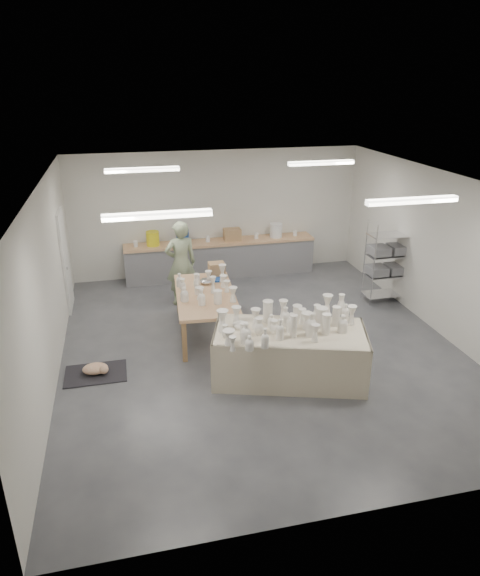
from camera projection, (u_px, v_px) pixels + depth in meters
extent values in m
plane|color=#424449|center=(260.00, 346.00, 9.39)|extent=(8.00, 8.00, 0.00)
cube|color=white|center=(262.00, 183.00, 8.25)|extent=(7.00, 8.00, 0.02)
cube|color=silver|center=(217.00, 213.00, 12.42)|extent=(7.00, 0.02, 3.00)
cube|color=silver|center=(365.00, 403.00, 5.22)|extent=(7.00, 0.02, 3.00)
cube|color=silver|center=(47.00, 287.00, 8.08)|extent=(0.02, 8.00, 3.00)
cube|color=silver|center=(442.00, 255.00, 9.56)|extent=(0.02, 8.00, 3.00)
cube|color=white|center=(66.00, 260.00, 10.60)|extent=(0.05, 0.90, 2.10)
cube|color=white|center=(158.00, 215.00, 6.54)|extent=(1.40, 0.12, 0.08)
cube|color=white|center=(412.00, 201.00, 7.30)|extent=(1.40, 0.12, 0.08)
cube|color=white|center=(142.00, 170.00, 9.69)|extent=(1.40, 0.12, 0.08)
cube|color=white|center=(321.00, 163.00, 10.44)|extent=(1.40, 0.12, 0.08)
cube|color=tan|center=(220.00, 242.00, 12.37)|extent=(4.60, 0.60, 0.06)
cube|color=slate|center=(220.00, 260.00, 12.54)|extent=(4.60, 0.55, 0.84)
cylinder|color=yellow|center=(153.00, 239.00, 11.96)|extent=(0.30, 0.30, 0.34)
cylinder|color=#1B4595|center=(183.00, 237.00, 12.10)|extent=(0.30, 0.30, 0.34)
cylinder|color=white|center=(276.00, 230.00, 12.59)|extent=(0.30, 0.30, 0.34)
cube|color=#966848|center=(232.00, 234.00, 12.37)|extent=(0.40, 0.30, 0.28)
cylinder|color=white|center=(136.00, 244.00, 11.91)|extent=(0.10, 0.10, 0.14)
cylinder|color=white|center=(208.00, 239.00, 12.27)|extent=(0.10, 0.10, 0.14)
cylinder|color=white|center=(256.00, 236.00, 12.52)|extent=(0.10, 0.10, 0.14)
cylinder|color=white|center=(295.00, 233.00, 12.73)|extent=(0.10, 0.10, 0.14)
cylinder|color=silver|center=(374.00, 267.00, 10.70)|extent=(0.02, 0.02, 1.80)
cylinder|color=silver|center=(410.00, 263.00, 10.87)|extent=(0.02, 0.02, 1.80)
cylinder|color=silver|center=(365.00, 260.00, 11.09)|extent=(0.02, 0.02, 1.80)
cylinder|color=silver|center=(400.00, 257.00, 11.27)|extent=(0.02, 0.02, 1.80)
cube|color=silver|center=(383.00, 294.00, 11.27)|extent=(0.88, 0.48, 0.02)
cube|color=silver|center=(386.00, 275.00, 11.10)|extent=(0.88, 0.48, 0.02)
cube|color=silver|center=(388.00, 255.00, 10.92)|extent=(0.88, 0.48, 0.02)
cube|color=silver|center=(390.00, 235.00, 10.75)|extent=(0.88, 0.48, 0.02)
cube|color=slate|center=(377.00, 270.00, 11.00)|extent=(0.38, 0.42, 0.18)
cube|color=slate|center=(396.00, 269.00, 11.10)|extent=(0.38, 0.42, 0.18)
cube|color=slate|center=(379.00, 250.00, 10.83)|extent=(0.38, 0.42, 0.18)
cube|color=slate|center=(398.00, 249.00, 10.92)|extent=(0.38, 0.42, 0.18)
cube|color=olive|center=(289.00, 357.00, 8.29)|extent=(2.34, 1.57, 0.75)
cube|color=beige|center=(290.00, 332.00, 8.12)|extent=(2.64, 1.80, 0.03)
cube|color=beige|center=(301.00, 372.00, 7.78)|extent=(2.31, 0.74, 0.85)
cube|color=beige|center=(279.00, 339.00, 8.77)|extent=(2.31, 0.74, 0.85)
cube|color=tan|center=(206.00, 295.00, 9.60)|extent=(1.24, 2.24, 0.06)
cube|color=olive|center=(189.00, 342.00, 8.74)|extent=(0.08, 0.08, 0.75)
cube|color=olive|center=(243.00, 336.00, 8.94)|extent=(0.08, 0.08, 0.75)
cube|color=olive|center=(175.00, 296.00, 10.57)|extent=(0.08, 0.08, 0.75)
cube|color=olive|center=(220.00, 292.00, 10.77)|extent=(0.08, 0.08, 0.75)
ellipsoid|color=silver|center=(206.00, 281.00, 10.04)|extent=(0.26, 0.26, 0.12)
cylinder|color=#1B4595|center=(217.00, 279.00, 10.22)|extent=(0.26, 0.26, 0.03)
cylinder|color=white|center=(197.00, 277.00, 10.20)|extent=(0.11, 0.11, 0.12)
cube|color=#966848|center=(217.00, 269.00, 10.39)|extent=(0.32, 0.26, 0.28)
cube|color=black|center=(96.00, 374.00, 8.51)|extent=(1.00, 0.70, 0.02)
ellipsoid|color=white|center=(95.00, 368.00, 8.47)|extent=(0.49, 0.42, 0.18)
sphere|color=white|center=(104.00, 370.00, 8.41)|extent=(0.15, 0.15, 0.15)
imported|color=#97A882|center=(181.00, 263.00, 10.83)|extent=(0.71, 0.51, 1.84)
cylinder|color=#A5171C|center=(181.00, 285.00, 11.31)|extent=(0.39, 0.39, 0.04)
cylinder|color=silver|center=(187.00, 291.00, 11.41)|extent=(0.02, 0.02, 0.30)
cylinder|color=silver|center=(177.00, 290.00, 11.46)|extent=(0.02, 0.02, 0.30)
cylinder|color=silver|center=(179.00, 294.00, 11.24)|extent=(0.02, 0.02, 0.30)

